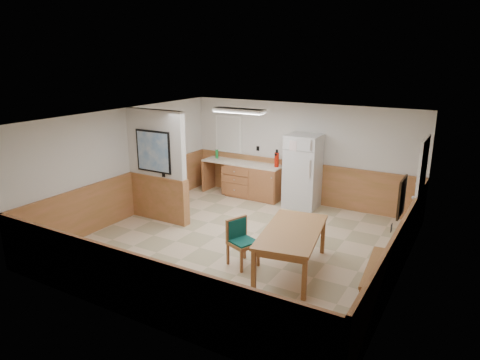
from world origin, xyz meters
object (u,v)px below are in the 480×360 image
Objects in this scene: dining_chair at (240,238)px; refrigerator at (303,171)px; dining_bench at (377,273)px; dining_table at (292,235)px; soap_bottle at (217,154)px; fire_extinguisher at (277,159)px.

refrigerator is at bearing 114.73° from dining_chair.
dining_chair is at bearing -179.62° from dining_bench.
refrigerator reaches higher than dining_table.
dining_bench is 1.77× the size of dining_chair.
refrigerator is 4.10m from dining_bench.
dining_bench is at bearing 26.68° from dining_chair.
soap_bottle is (-3.63, 3.26, 0.36)m from dining_table.
fire_extinguisher reaches higher than dining_chair.
fire_extinguisher is 1.80m from soap_bottle.
dining_bench is 2.36m from dining_chair.
refrigerator is 2.55m from soap_bottle.
dining_bench is (1.45, -0.01, -0.32)m from dining_table.
refrigerator reaches higher than soap_bottle.
soap_bottle is at bearing 149.59° from dining_chair.
refrigerator reaches higher than dining_chair.
dining_table is 2.34× the size of dining_chair.
dining_table is 8.13× the size of soap_bottle.
dining_chair is (0.20, -3.38, -0.40)m from refrigerator.
dining_table is 1.49m from dining_bench.
dining_table is at bearing -67.88° from fire_extinguisher.
dining_chair is 1.91× the size of fire_extinguisher.
fire_extinguisher is at bearing 173.06° from refrigerator.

